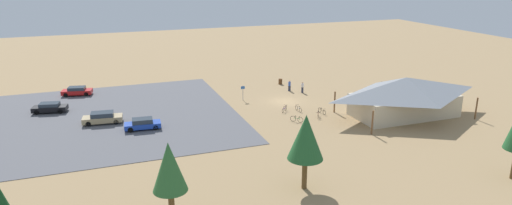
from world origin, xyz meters
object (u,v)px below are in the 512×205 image
pine_midwest (306,138)px  car_red_aisle_side (77,91)px  bicycle_black_mid_cluster (322,111)px  visitor_at_bikes (289,85)px  car_blue_by_curb (143,124)px  bicycle_orange_lone_east (383,85)px  bike_pavilion (405,94)px  lot_sign (243,91)px  car_tan_front_row (102,118)px  bicycle_blue_near_porch (396,89)px  bicycle_green_back_row (297,119)px  bicycle_teal_front_row (385,94)px  car_black_back_corner (50,108)px  bicycle_red_yard_front (318,114)px  visitor_by_pavilion (302,87)px  trash_bin (280,82)px  pine_east (169,168)px  bicycle_yellow_edge_south (406,91)px  bicycle_white_near_sign (298,109)px  bicycle_purple_by_bin (284,109)px

pine_midwest → car_red_aisle_side: (19.07, -38.17, -4.06)m
bicycle_black_mid_cluster → visitor_at_bikes: bearing=-92.7°
pine_midwest → car_blue_by_curb: (11.55, -19.89, -4.06)m
pine_midwest → bicycle_orange_lone_east: bearing=-135.5°
bike_pavilion → lot_sign: bearing=-38.3°
pine_midwest → car_tan_front_row: size_ratio=1.39×
bike_pavilion → pine_midwest: 24.91m
bicycle_blue_near_porch → visitor_at_bikes: size_ratio=0.75×
bicycle_black_mid_cluster → visitor_at_bikes: (-0.54, -11.67, 0.55)m
bicycle_green_back_row → bicycle_teal_front_row: bearing=-161.1°
bicycle_orange_lone_east → visitor_at_bikes: visitor_at_bikes is taller
car_black_back_corner → car_blue_by_curb: car_blue_by_curb is taller
bicycle_red_yard_front → visitor_by_pavilion: bearing=-105.8°
trash_bin → pine_east: size_ratio=0.14×
lot_sign → bicycle_teal_front_row: 21.25m
pine_midwest → bicycle_green_back_row: size_ratio=5.55×
bicycle_teal_front_row → pine_east: bearing=33.3°
lot_sign → bicycle_black_mid_cluster: 12.25m
bicycle_yellow_edge_south → bicycle_white_near_sign: bicycle_yellow_edge_south is taller
car_blue_by_curb → bicycle_orange_lone_east: bearing=-170.3°
bicycle_teal_front_row → car_blue_by_curb: (35.58, 2.01, 0.33)m
pine_east → bicycle_teal_front_row: bearing=-146.7°
bicycle_purple_by_bin → car_tan_front_row: bearing=-8.4°
car_black_back_corner → trash_bin: bearing=-174.7°
car_red_aisle_side → bicycle_teal_front_row: bearing=159.3°
bicycle_purple_by_bin → bike_pavilion: bearing=153.8°
bicycle_yellow_edge_south → visitor_at_bikes: size_ratio=1.03×
bicycle_green_back_row → car_red_aisle_side: (25.84, -22.18, 0.32)m
bicycle_green_back_row → car_blue_by_curb: size_ratio=0.28×
lot_sign → bicycle_yellow_edge_south: 25.01m
bicycle_black_mid_cluster → bicycle_red_yard_front: bearing=44.2°
bicycle_red_yard_front → car_blue_by_curb: bearing=-8.3°
bike_pavilion → car_blue_by_curb: bearing=-11.1°
car_blue_by_curb → visitor_by_pavilion: bearing=-162.1°
trash_bin → visitor_by_pavilion: 6.04m
bicycle_blue_near_porch → car_tan_front_row: 43.24m
bicycle_black_mid_cluster → visitor_at_bikes: size_ratio=1.01×
pine_east → bicycle_white_near_sign: bearing=-133.8°
bicycle_orange_lone_east → bicycle_blue_near_porch: 2.84m
bicycle_orange_lone_east → bicycle_teal_front_row: size_ratio=0.90×
bicycle_blue_near_porch → car_blue_by_curb: bearing=5.5°
pine_midwest → bicycle_white_near_sign: bearing=-114.0°
bicycle_orange_lone_east → visitor_by_pavilion: (13.66, -1.44, 0.53)m
bicycle_green_back_row → car_blue_by_curb: (18.32, -3.90, 0.32)m
bicycle_purple_by_bin → bicycle_teal_front_row: (-17.02, -1.57, 0.01)m
bicycle_purple_by_bin → car_black_back_corner: 31.10m
car_red_aisle_side → visitor_at_bikes: (-30.95, 8.62, 0.19)m
bicycle_blue_near_porch → car_tan_front_row: size_ratio=0.26×
bicycle_purple_by_bin → visitor_by_pavilion: 9.86m
trash_bin → bicycle_white_near_sign: bearing=76.6°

